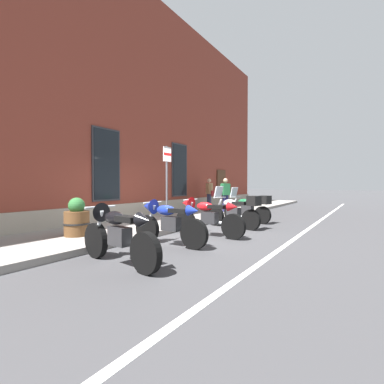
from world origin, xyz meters
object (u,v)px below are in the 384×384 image
motorcycle_blue_sport (167,221)px  barrel_planter (77,220)px  motorcycle_red_sport (206,215)px  motorcycle_silver_touring (235,211)px  pedestrian_tan_coat (209,192)px  motorcycle_black_sport (116,232)px  motorcycle_green_touring (249,208)px  pedestrian_striped_shirt (225,193)px  parking_sign (167,174)px

motorcycle_blue_sport → barrel_planter: size_ratio=2.17×
motorcycle_red_sport → barrel_planter: 3.31m
motorcycle_silver_touring → pedestrian_tan_coat: bearing=37.2°
motorcycle_red_sport → motorcycle_blue_sport: bearing=173.4°
motorcycle_black_sport → pedestrian_tan_coat: (9.50, 3.29, 0.44)m
motorcycle_black_sport → barrel_planter: bearing=68.5°
motorcycle_green_touring → pedestrian_tan_coat: pedestrian_tan_coat is taller
pedestrian_striped_shirt → pedestrian_tan_coat: pedestrian_tan_coat is taller
motorcycle_green_touring → barrel_planter: motorcycle_green_touring is taller
parking_sign → barrel_planter: (-2.48, 0.92, -1.17)m
motorcycle_black_sport → pedestrian_striped_shirt: 8.84m
motorcycle_green_touring → pedestrian_striped_shirt: pedestrian_striped_shirt is taller
pedestrian_tan_coat → motorcycle_green_touring: bearing=-132.0°
motorcycle_black_sport → motorcycle_silver_touring: 5.02m
motorcycle_green_touring → parking_sign: (-3.15, 1.42, 1.17)m
motorcycle_silver_touring → barrel_planter: motorcycle_silver_touring is taller
motorcycle_blue_sport → motorcycle_silver_touring: bearing=-5.3°
parking_sign → motorcycle_green_touring: bearing=-24.2°
motorcycle_green_touring → pedestrian_striped_shirt: size_ratio=1.28×
pedestrian_striped_shirt → parking_sign: 5.28m
motorcycle_green_touring → pedestrian_tan_coat: 4.43m
pedestrian_striped_shirt → barrel_planter: size_ratio=1.64×
motorcycle_black_sport → motorcycle_red_sport: size_ratio=0.98×
motorcycle_blue_sport → motorcycle_silver_touring: 3.27m
motorcycle_black_sport → motorcycle_green_touring: (6.55, 0.01, -0.03)m
motorcycle_silver_touring → pedestrian_tan_coat: (4.48, 3.40, 0.46)m
motorcycle_green_touring → motorcycle_silver_touring: bearing=-175.4°
motorcycle_green_touring → pedestrian_tan_coat: bearing=48.0°
motorcycle_black_sport → parking_sign: 3.86m
motorcycle_black_sport → pedestrian_tan_coat: size_ratio=1.39×
pedestrian_striped_shirt → motorcycle_green_touring: bearing=-136.8°
pedestrian_tan_coat → parking_sign: 6.41m
parking_sign → barrel_planter: 2.89m
motorcycle_silver_touring → pedestrian_striped_shirt: (3.60, 2.06, 0.45)m
barrel_planter → parking_sign: bearing=-20.4°
motorcycle_blue_sport → barrel_planter: barrel_planter is taller
motorcycle_black_sport → parking_sign: bearing=22.8°
pedestrian_striped_shirt → parking_sign: size_ratio=0.64×
motorcycle_blue_sport → pedestrian_tan_coat: pedestrian_tan_coat is taller
pedestrian_tan_coat → motorcycle_silver_touring: bearing=-142.8°
pedestrian_striped_shirt → motorcycle_silver_touring: bearing=-150.2°
motorcycle_black_sport → motorcycle_silver_touring: size_ratio=1.07×
motorcycle_black_sport → motorcycle_blue_sport: 1.77m
motorcycle_red_sport → motorcycle_green_touring: 3.27m
barrel_planter → pedestrian_striped_shirt: bearing=-3.0°
pedestrian_tan_coat → barrel_planter: (-8.57, -0.94, -0.48)m
barrel_planter → motorcycle_blue_sport: bearing=-68.9°
pedestrian_striped_shirt → pedestrian_tan_coat: size_ratio=0.99×
pedestrian_striped_shirt → parking_sign: (-5.21, -0.52, 0.71)m
motorcycle_blue_sport → pedestrian_striped_shirt: size_ratio=1.32×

